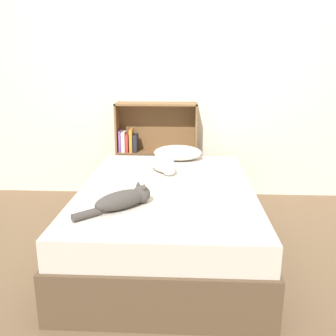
{
  "coord_description": "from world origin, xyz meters",
  "views": [
    {
      "loc": [
        0.14,
        -2.72,
        1.44
      ],
      "look_at": [
        0.0,
        0.15,
        0.63
      ],
      "focal_mm": 40.0,
      "sensor_mm": 36.0,
      "label": 1
    }
  ],
  "objects_px": {
    "cat_light": "(162,164)",
    "bookshelf": "(154,149)",
    "pillow": "(178,153)",
    "cat_dark": "(124,199)",
    "bed": "(167,218)"
  },
  "relations": [
    {
      "from": "cat_light",
      "to": "bookshelf",
      "type": "height_order",
      "value": "bookshelf"
    },
    {
      "from": "bed",
      "to": "cat_dark",
      "type": "height_order",
      "value": "cat_dark"
    },
    {
      "from": "pillow",
      "to": "bookshelf",
      "type": "relative_size",
      "value": 0.45
    },
    {
      "from": "bookshelf",
      "to": "cat_light",
      "type": "bearing_deg",
      "value": -80.19
    },
    {
      "from": "pillow",
      "to": "cat_light",
      "type": "height_order",
      "value": "cat_light"
    },
    {
      "from": "bed",
      "to": "bookshelf",
      "type": "relative_size",
      "value": 1.91
    },
    {
      "from": "bed",
      "to": "cat_dark",
      "type": "relative_size",
      "value": 4.35
    },
    {
      "from": "bed",
      "to": "pillow",
      "type": "distance_m",
      "value": 0.88
    },
    {
      "from": "pillow",
      "to": "cat_dark",
      "type": "xyz_separation_m",
      "value": [
        -0.32,
        -1.27,
        -0.01
      ]
    },
    {
      "from": "cat_light",
      "to": "bookshelf",
      "type": "distance_m",
      "value": 0.86
    },
    {
      "from": "cat_light",
      "to": "cat_dark",
      "type": "distance_m",
      "value": 0.88
    },
    {
      "from": "pillow",
      "to": "cat_dark",
      "type": "relative_size",
      "value": 1.02
    },
    {
      "from": "pillow",
      "to": "bookshelf",
      "type": "height_order",
      "value": "bookshelf"
    },
    {
      "from": "bed",
      "to": "cat_light",
      "type": "bearing_deg",
      "value": 98.92
    },
    {
      "from": "pillow",
      "to": "cat_light",
      "type": "xyz_separation_m",
      "value": [
        -0.12,
        -0.41,
        -0.01
      ]
    }
  ]
}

